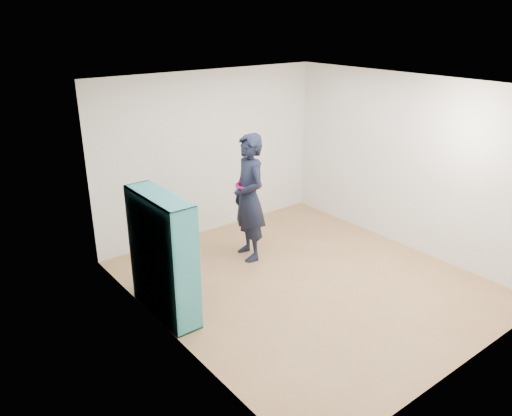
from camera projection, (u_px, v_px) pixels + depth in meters
floor at (305, 281)px, 6.74m from camera, size 4.50×4.50×0.00m
ceiling at (313, 85)px, 5.79m from camera, size 4.50×4.50×0.00m
wall_left at (167, 230)px, 5.12m from camera, size 0.02×4.50×2.60m
wall_right at (407, 163)px, 7.40m from camera, size 0.02×4.50×2.60m
wall_back at (211, 154)px, 7.92m from camera, size 4.00×0.02×2.60m
wall_front at (477, 254)px, 4.61m from camera, size 4.00×0.02×2.60m
bookshelf at (161, 258)px, 5.77m from camera, size 0.33×1.13×1.50m
person at (249, 198)px, 7.10m from camera, size 0.58×0.76×1.86m
smartphone at (237, 189)px, 7.07m from camera, size 0.01×0.09×0.13m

